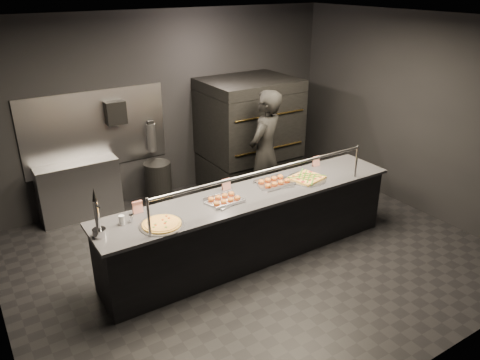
{
  "coord_description": "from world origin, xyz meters",
  "views": [
    {
      "loc": [
        -3.0,
        -4.43,
        3.46
      ],
      "look_at": [
        -0.05,
        0.2,
        1.05
      ],
      "focal_mm": 35.0,
      "sensor_mm": 36.0,
      "label": 1
    }
  ],
  "objects_px": {
    "slider_tray_b": "(274,182)",
    "service_counter": "(252,225)",
    "trash_bin": "(159,183)",
    "prep_shelf": "(80,191)",
    "towel_dispenser": "(115,113)",
    "round_pizza": "(162,224)",
    "slider_tray_a": "(224,200)",
    "fire_extinguisher": "(151,137)",
    "beer_tap": "(98,223)",
    "worker": "(265,153)",
    "pizza_oven": "(248,135)",
    "square_pizza": "(307,178)"
  },
  "relations": [
    {
      "from": "slider_tray_b",
      "to": "service_counter",
      "type": "bearing_deg",
      "value": -168.25
    },
    {
      "from": "service_counter",
      "to": "trash_bin",
      "type": "distance_m",
      "value": 2.16
    },
    {
      "from": "prep_shelf",
      "to": "towel_dispenser",
      "type": "distance_m",
      "value": 1.31
    },
    {
      "from": "service_counter",
      "to": "round_pizza",
      "type": "height_order",
      "value": "service_counter"
    },
    {
      "from": "prep_shelf",
      "to": "trash_bin",
      "type": "relative_size",
      "value": 1.67
    },
    {
      "from": "slider_tray_a",
      "to": "trash_bin",
      "type": "xyz_separation_m",
      "value": [
        0.01,
        2.12,
        -0.59
      ]
    },
    {
      "from": "service_counter",
      "to": "slider_tray_b",
      "type": "height_order",
      "value": "service_counter"
    },
    {
      "from": "fire_extinguisher",
      "to": "slider_tray_b",
      "type": "height_order",
      "value": "fire_extinguisher"
    },
    {
      "from": "beer_tap",
      "to": "slider_tray_a",
      "type": "height_order",
      "value": "beer_tap"
    },
    {
      "from": "towel_dispenser",
      "to": "worker",
      "type": "relative_size",
      "value": 0.18
    },
    {
      "from": "slider_tray_b",
      "to": "fire_extinguisher",
      "type": "bearing_deg",
      "value": 108.21
    },
    {
      "from": "slider_tray_b",
      "to": "trash_bin",
      "type": "bearing_deg",
      "value": 111.84
    },
    {
      "from": "beer_tap",
      "to": "worker",
      "type": "xyz_separation_m",
      "value": [
        2.84,
        0.99,
        -0.11
      ]
    },
    {
      "from": "round_pizza",
      "to": "pizza_oven",
      "type": "bearing_deg",
      "value": 39.33
    },
    {
      "from": "fire_extinguisher",
      "to": "trash_bin",
      "type": "distance_m",
      "value": 0.76
    },
    {
      "from": "fire_extinguisher",
      "to": "square_pizza",
      "type": "bearing_deg",
      "value": -63.13
    },
    {
      "from": "pizza_oven",
      "to": "round_pizza",
      "type": "xyz_separation_m",
      "value": [
        -2.5,
        -2.05,
        -0.03
      ]
    },
    {
      "from": "service_counter",
      "to": "beer_tap",
      "type": "bearing_deg",
      "value": -179.82
    },
    {
      "from": "prep_shelf",
      "to": "beer_tap",
      "type": "relative_size",
      "value": 2.15
    },
    {
      "from": "round_pizza",
      "to": "slider_tray_b",
      "type": "distance_m",
      "value": 1.73
    },
    {
      "from": "prep_shelf",
      "to": "slider_tray_b",
      "type": "relative_size",
      "value": 2.24
    },
    {
      "from": "slider_tray_a",
      "to": "worker",
      "type": "xyz_separation_m",
      "value": [
        1.3,
        0.99,
        0.03
      ]
    },
    {
      "from": "fire_extinguisher",
      "to": "slider_tray_a",
      "type": "xyz_separation_m",
      "value": [
        -0.06,
        -2.41,
        -0.11
      ]
    },
    {
      "from": "square_pizza",
      "to": "trash_bin",
      "type": "height_order",
      "value": "square_pizza"
    },
    {
      "from": "prep_shelf",
      "to": "slider_tray_b",
      "type": "distance_m",
      "value": 3.05
    },
    {
      "from": "fire_extinguisher",
      "to": "beer_tap",
      "type": "xyz_separation_m",
      "value": [
        -1.6,
        -2.41,
        0.02
      ]
    },
    {
      "from": "service_counter",
      "to": "fire_extinguisher",
      "type": "height_order",
      "value": "service_counter"
    },
    {
      "from": "beer_tap",
      "to": "slider_tray_a",
      "type": "bearing_deg",
      "value": 0.04
    },
    {
      "from": "slider_tray_a",
      "to": "worker",
      "type": "relative_size",
      "value": 0.26
    },
    {
      "from": "prep_shelf",
      "to": "beer_tap",
      "type": "distance_m",
      "value": 2.44
    },
    {
      "from": "service_counter",
      "to": "trash_bin",
      "type": "relative_size",
      "value": 5.72
    },
    {
      "from": "square_pizza",
      "to": "fire_extinguisher",
      "type": "bearing_deg",
      "value": 116.87
    },
    {
      "from": "round_pizza",
      "to": "fire_extinguisher",
      "type": "bearing_deg",
      "value": 69.53
    },
    {
      "from": "beer_tap",
      "to": "square_pizza",
      "type": "relative_size",
      "value": 1.08
    },
    {
      "from": "service_counter",
      "to": "slider_tray_b",
      "type": "distance_m",
      "value": 0.64
    },
    {
      "from": "pizza_oven",
      "to": "slider_tray_b",
      "type": "bearing_deg",
      "value": -113.48
    },
    {
      "from": "pizza_oven",
      "to": "round_pizza",
      "type": "bearing_deg",
      "value": -140.67
    },
    {
      "from": "prep_shelf",
      "to": "towel_dispenser",
      "type": "xyz_separation_m",
      "value": [
        0.7,
        0.07,
        1.1
      ]
    },
    {
      "from": "slider_tray_b",
      "to": "pizza_oven",
      "type": "bearing_deg",
      "value": 66.52
    },
    {
      "from": "round_pizza",
      "to": "slider_tray_a",
      "type": "relative_size",
      "value": 1.01
    },
    {
      "from": "prep_shelf",
      "to": "slider_tray_a",
      "type": "xyz_separation_m",
      "value": [
        1.19,
        -2.33,
        0.5
      ]
    },
    {
      "from": "pizza_oven",
      "to": "round_pizza",
      "type": "relative_size",
      "value": 3.82
    },
    {
      "from": "towel_dispenser",
      "to": "trash_bin",
      "type": "xyz_separation_m",
      "value": [
        0.5,
        -0.27,
        -1.19
      ]
    },
    {
      "from": "pizza_oven",
      "to": "beer_tap",
      "type": "xyz_separation_m",
      "value": [
        -3.15,
        -1.91,
        0.11
      ]
    },
    {
      "from": "service_counter",
      "to": "slider_tray_b",
      "type": "xyz_separation_m",
      "value": [
        0.41,
        0.09,
        0.48
      ]
    },
    {
      "from": "service_counter",
      "to": "fire_extinguisher",
      "type": "distance_m",
      "value": 2.5
    },
    {
      "from": "prep_shelf",
      "to": "square_pizza",
      "type": "xyz_separation_m",
      "value": [
        2.48,
        -2.34,
        0.49
      ]
    },
    {
      "from": "service_counter",
      "to": "trash_bin",
      "type": "bearing_deg",
      "value": 100.76
    },
    {
      "from": "service_counter",
      "to": "slider_tray_b",
      "type": "relative_size",
      "value": 7.67
    },
    {
      "from": "beer_tap",
      "to": "trash_bin",
      "type": "relative_size",
      "value": 0.78
    }
  ]
}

